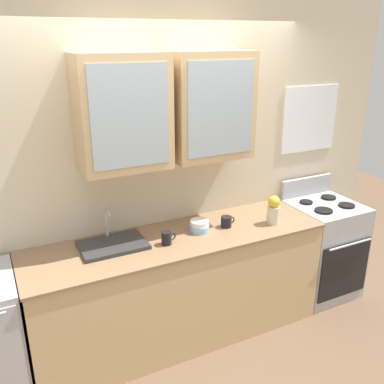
{
  "coord_description": "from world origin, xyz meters",
  "views": [
    {
      "loc": [
        -1.24,
        -2.71,
        2.38
      ],
      "look_at": [
        0.12,
        0.0,
        1.27
      ],
      "focal_mm": 39.68,
      "sensor_mm": 36.0,
      "label": 1
    }
  ],
  "objects_px": {
    "bowl_stack": "(199,226)",
    "vase": "(274,210)",
    "cup_near_sink": "(167,238)",
    "cup_near_bowls": "(227,222)",
    "sink_faucet": "(113,244)",
    "stove_range": "(321,248)"
  },
  "relations": [
    {
      "from": "bowl_stack",
      "to": "vase",
      "type": "height_order",
      "value": "vase"
    },
    {
      "from": "cup_near_sink",
      "to": "cup_near_bowls",
      "type": "bearing_deg",
      "value": 6.73
    },
    {
      "from": "cup_near_sink",
      "to": "cup_near_bowls",
      "type": "distance_m",
      "value": 0.57
    },
    {
      "from": "sink_faucet",
      "to": "bowl_stack",
      "type": "distance_m",
      "value": 0.7
    },
    {
      "from": "stove_range",
      "to": "cup_near_bowls",
      "type": "bearing_deg",
      "value": -179.93
    },
    {
      "from": "bowl_stack",
      "to": "cup_near_sink",
      "type": "distance_m",
      "value": 0.34
    },
    {
      "from": "vase",
      "to": "cup_near_sink",
      "type": "xyz_separation_m",
      "value": [
        -0.94,
        0.05,
        -0.07
      ]
    },
    {
      "from": "bowl_stack",
      "to": "stove_range",
      "type": "bearing_deg",
      "value": -1.1
    },
    {
      "from": "sink_faucet",
      "to": "vase",
      "type": "xyz_separation_m",
      "value": [
        1.32,
        -0.19,
        0.1
      ]
    },
    {
      "from": "stove_range",
      "to": "sink_faucet",
      "type": "distance_m",
      "value": 2.07
    },
    {
      "from": "bowl_stack",
      "to": "cup_near_sink",
      "type": "relative_size",
      "value": 1.4
    },
    {
      "from": "bowl_stack",
      "to": "cup_near_bowls",
      "type": "xyz_separation_m",
      "value": [
        0.24,
        -0.03,
        -0.0
      ]
    },
    {
      "from": "bowl_stack",
      "to": "vase",
      "type": "xyz_separation_m",
      "value": [
        0.62,
        -0.14,
        0.07
      ]
    },
    {
      "from": "vase",
      "to": "cup_near_bowls",
      "type": "bearing_deg",
      "value": 163.69
    },
    {
      "from": "sink_faucet",
      "to": "vase",
      "type": "bearing_deg",
      "value": -8.27
    },
    {
      "from": "sink_faucet",
      "to": "cup_near_sink",
      "type": "relative_size",
      "value": 4.26
    },
    {
      "from": "stove_range",
      "to": "cup_near_bowls",
      "type": "distance_m",
      "value": 1.19
    },
    {
      "from": "stove_range",
      "to": "cup_near_sink",
      "type": "relative_size",
      "value": 9.57
    },
    {
      "from": "vase",
      "to": "cup_near_sink",
      "type": "bearing_deg",
      "value": 177.22
    },
    {
      "from": "bowl_stack",
      "to": "cup_near_sink",
      "type": "bearing_deg",
      "value": -163.95
    },
    {
      "from": "sink_faucet",
      "to": "cup_near_sink",
      "type": "distance_m",
      "value": 0.4
    },
    {
      "from": "stove_range",
      "to": "sink_faucet",
      "type": "relative_size",
      "value": 2.25
    }
  ]
}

